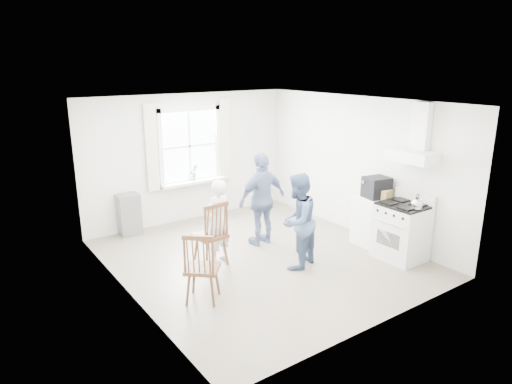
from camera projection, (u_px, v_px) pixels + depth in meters
name	position (u px, v px, depth m)	size (l,w,h in m)	color
room_shell	(261.00, 184.00, 7.35)	(4.62, 5.12, 2.64)	gray
window_assembly	(190.00, 150.00, 9.23)	(1.88, 0.24, 1.70)	white
range_hood	(415.00, 146.00, 7.27)	(0.45, 0.76, 0.94)	white
shelf_unit	(129.00, 215.00, 8.65)	(0.40, 0.30, 0.80)	slate
gas_stove	(401.00, 231.00, 7.57)	(0.68, 0.76, 1.12)	silver
kettle	(417.00, 204.00, 7.17)	(0.18, 0.18, 0.26)	silver
low_cabinet	(371.00, 221.00, 8.17)	(0.50, 0.55, 0.90)	white
stereo_stack	(377.00, 187.00, 7.95)	(0.47, 0.44, 0.37)	black
cardboard_box	(385.00, 194.00, 7.89)	(0.26, 0.19, 0.17)	#9E844C
windsor_chair_a	(214.00, 228.00, 7.21)	(0.49, 0.48, 1.09)	#4B2B18
windsor_chair_b	(200.00, 261.00, 6.08)	(0.61, 0.61, 1.04)	#4B2B18
person_left	(217.00, 222.00, 7.37)	(0.51, 0.51, 1.40)	silver
person_mid	(297.00, 221.00, 7.18)	(0.75, 0.75, 1.55)	#475B83
person_right	(262.00, 199.00, 8.11)	(0.98, 0.98, 1.68)	navy
potted_plant	(194.00, 173.00, 9.29)	(0.18, 0.18, 0.34)	#357738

